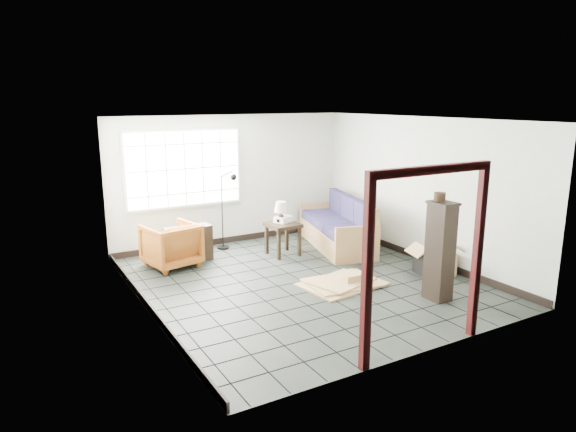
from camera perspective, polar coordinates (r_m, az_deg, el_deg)
ground at (r=8.43m, az=1.57°, el=-7.27°), size 5.50×5.50×0.00m
room_shell at (r=8.03m, az=1.54°, el=4.11°), size 5.02×5.52×2.61m
window_panel at (r=10.03m, az=-11.45°, el=5.18°), size 2.32×0.08×1.52m
doorway_trim at (r=5.98m, az=15.28°, el=-2.36°), size 1.80×0.08×2.20m
futon_sofa at (r=10.32m, az=5.75°, el=-1.41°), size 1.41×2.41×1.01m
armchair at (r=9.25m, az=-12.86°, el=-2.94°), size 0.98×0.94×0.86m
side_table at (r=9.67m, az=-0.57°, el=-1.44°), size 0.58×0.58×0.62m
table_lamp at (r=9.65m, az=-0.77°, el=0.90°), size 0.29×0.29×0.40m
projector at (r=9.72m, az=-0.53°, el=-0.37°), size 0.38×0.34×0.11m
floor_lamp at (r=10.07m, az=-6.70°, el=0.95°), size 0.42×0.37×1.56m
console_shelf at (r=9.52m, az=-11.00°, el=-3.06°), size 0.85×0.37×0.65m
tall_shelf at (r=7.80m, az=16.53°, el=-3.70°), size 0.32×0.41×1.47m
pot at (r=7.68m, az=16.51°, el=2.07°), size 0.21×0.21×0.12m
open_box at (r=9.07m, az=15.98°, el=-5.02°), size 1.01×0.66×0.53m
cardboard_pile at (r=8.31m, az=6.19°, el=-7.28°), size 1.37×1.04×0.19m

